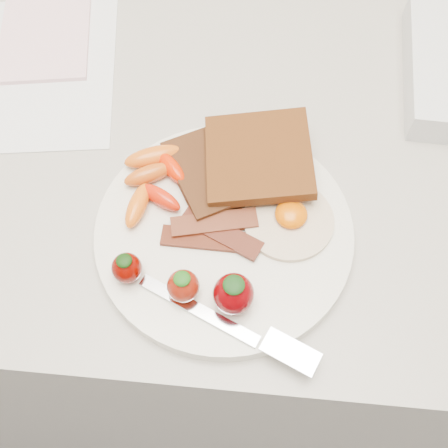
{
  "coord_description": "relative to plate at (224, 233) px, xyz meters",
  "views": [
    {
      "loc": [
        0.05,
        1.29,
        1.43
      ],
      "look_at": [
        0.02,
        1.56,
        0.93
      ],
      "focal_mm": 45.0,
      "sensor_mm": 36.0,
      "label": 1
    }
  ],
  "objects": [
    {
      "name": "plate",
      "position": [
        0.0,
        0.0,
        0.0
      ],
      "size": [
        0.27,
        0.27,
        0.02
      ],
      "primitive_type": "cylinder",
      "color": "silver",
      "rests_on": "counter"
    },
    {
      "name": "strawberries",
      "position": [
        -0.02,
        -0.07,
        0.03
      ],
      "size": [
        0.14,
        0.05,
        0.05
      ],
      "color": "#590500",
      "rests_on": "plate"
    },
    {
      "name": "fork",
      "position": [
        0.02,
        -0.11,
        0.01
      ],
      "size": [
        0.18,
        0.09,
        0.0
      ],
      "color": "silver",
      "rests_on": "plate"
    },
    {
      "name": "counter",
      "position": [
        -0.02,
        0.14,
        -0.46
      ],
      "size": [
        2.0,
        0.6,
        0.9
      ],
      "primitive_type": "cube",
      "color": "gray",
      "rests_on": "ground"
    },
    {
      "name": "notepad",
      "position": [
        -0.26,
        0.27,
        -0.0
      ],
      "size": [
        0.14,
        0.18,
        0.01
      ],
      "primitive_type": "cube",
      "rotation": [
        0.0,
        0.0,
        0.17
      ],
      "color": "beige",
      "rests_on": "paper_sheet"
    },
    {
      "name": "bacon_strips",
      "position": [
        -0.01,
        -0.01,
        0.01
      ],
      "size": [
        0.11,
        0.06,
        0.01
      ],
      "color": "#33150A",
      "rests_on": "plate"
    },
    {
      "name": "toast_upper",
      "position": [
        0.03,
        0.08,
        0.03
      ],
      "size": [
        0.13,
        0.13,
        0.03
      ],
      "primitive_type": "cube",
      "rotation": [
        0.0,
        -0.1,
        0.13
      ],
      "color": "#392109",
      "rests_on": "toast_lower"
    },
    {
      "name": "fried_egg",
      "position": [
        0.07,
        0.02,
        0.01
      ],
      "size": [
        0.11,
        0.11,
        0.02
      ],
      "color": "white",
      "rests_on": "plate"
    },
    {
      "name": "baby_carrots",
      "position": [
        -0.08,
        0.05,
        0.02
      ],
      "size": [
        0.08,
        0.11,
        0.02
      ],
      "color": "#BB4C11",
      "rests_on": "plate"
    },
    {
      "name": "toast_lower",
      "position": [
        -0.01,
        0.07,
        0.02
      ],
      "size": [
        0.14,
        0.14,
        0.01
      ],
      "primitive_type": "cube",
      "rotation": [
        0.0,
        0.0,
        0.51
      ],
      "color": "black",
      "rests_on": "plate"
    },
    {
      "name": "paper_sheet",
      "position": [
        -0.26,
        0.21,
        -0.01
      ],
      "size": [
        0.23,
        0.28,
        0.0
      ],
      "primitive_type": "cube",
      "rotation": [
        0.0,
        0.0,
        0.14
      ],
      "color": "silver",
      "rests_on": "counter"
    }
  ]
}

